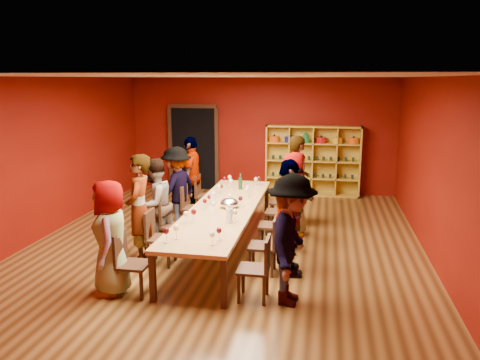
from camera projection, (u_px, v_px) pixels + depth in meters
name	position (u px, v px, depth m)	size (l,w,h in m)	color
room_shell	(223.00, 166.00, 8.03)	(7.10, 9.10, 3.04)	#4E3114
tasting_table	(223.00, 210.00, 8.20)	(1.10, 4.50, 0.75)	#B6874C
doorway	(194.00, 148.00, 12.69)	(1.40, 0.17, 2.30)	black
shelving_unit	(313.00, 157.00, 12.04)	(2.40, 0.40, 1.80)	gold
chair_person_left_0	(128.00, 260.00, 6.49)	(0.42, 0.42, 0.89)	black
person_left_0	(110.00, 237.00, 6.47)	(0.79, 0.43, 1.62)	pink
chair_person_left_1	(156.00, 234.00, 7.55)	(0.42, 0.42, 0.89)	black
person_left_1	(139.00, 210.00, 7.52)	(0.66, 0.48, 1.80)	#577EB3
chair_person_left_2	(170.00, 222.00, 8.20)	(0.42, 0.42, 0.89)	black
person_left_2	(155.00, 204.00, 8.18)	(0.79, 0.43, 1.62)	#6182C8
chair_person_left_3	(190.00, 205.00, 9.35)	(0.42, 0.42, 0.89)	black
person_left_3	(177.00, 188.00, 9.32)	(1.07, 0.44, 1.66)	#CF8B8B
chair_person_left_4	(203.00, 193.00, 10.30)	(0.42, 0.42, 0.89)	black
person_left_4	(192.00, 176.00, 10.27)	(1.02, 0.46, 1.74)	#515257
chair_person_right_0	(259.00, 265.00, 6.30)	(0.42, 0.42, 0.89)	black
person_right_0	(291.00, 240.00, 6.15)	(1.14, 0.47, 1.77)	silver
chair_person_right_1	(268.00, 242.00, 7.19)	(0.42, 0.42, 0.89)	black
person_right_1	(288.00, 218.00, 7.05)	(1.06, 0.48, 1.81)	pink
chair_person_right_2	(275.00, 222.00, 8.20)	(0.42, 0.42, 0.89)	black
person_right_2	(292.00, 209.00, 8.09)	(1.41, 0.40, 1.52)	#CB8892
chair_person_right_3	(280.00, 209.00, 9.04)	(0.42, 0.42, 0.89)	black
person_right_3	(294.00, 194.00, 8.93)	(0.79, 0.43, 1.62)	#16183D
chair_person_right_4	(284.00, 199.00, 9.76)	(0.42, 0.42, 0.89)	black
person_right_4	(298.00, 180.00, 9.62)	(0.67, 0.49, 1.84)	#5873B6
wine_glass_0	(221.00, 187.00, 9.20)	(0.07, 0.07, 0.18)	white
wine_glass_1	(247.00, 190.00, 8.87)	(0.08, 0.08, 0.19)	white
wine_glass_2	(248.00, 188.00, 9.10)	(0.07, 0.07, 0.18)	white
wine_glass_3	(256.00, 180.00, 9.82)	(0.08, 0.08, 0.19)	white
wine_glass_4	(213.00, 205.00, 7.84)	(0.08, 0.08, 0.20)	white
wine_glass_5	(218.00, 187.00, 9.05)	(0.08, 0.08, 0.21)	white
wine_glass_6	(166.00, 232.00, 6.41)	(0.09, 0.09, 0.22)	white
wine_glass_7	(240.00, 199.00, 8.21)	(0.08, 0.08, 0.20)	white
wine_glass_8	(259.00, 179.00, 9.83)	(0.08, 0.08, 0.21)	white
wine_glass_9	(186.00, 215.00, 7.26)	(0.08, 0.08, 0.20)	white
wine_glass_10	(230.00, 178.00, 9.99)	(0.08, 0.08, 0.20)	white
wine_glass_11	(212.00, 235.00, 6.32)	(0.08, 0.08, 0.19)	white
wine_glass_12	(205.00, 201.00, 8.07)	(0.08, 0.08, 0.19)	white
wine_glass_13	(224.00, 179.00, 9.85)	(0.08, 0.08, 0.20)	white
wine_glass_14	(219.00, 231.00, 6.50)	(0.08, 0.08, 0.19)	white
wine_glass_15	(230.00, 197.00, 8.42)	(0.07, 0.07, 0.18)	white
wine_glass_16	(231.00, 182.00, 9.51)	(0.09, 0.09, 0.22)	white
wine_glass_17	(176.00, 228.00, 6.55)	(0.09, 0.09, 0.21)	white
wine_glass_18	(235.00, 212.00, 7.34)	(0.09, 0.09, 0.21)	white
wine_glass_19	(194.00, 212.00, 7.34)	(0.09, 0.09, 0.21)	white
wine_glass_20	(209.00, 197.00, 8.38)	(0.07, 0.07, 0.18)	white
spittoon_bowl	(229.00, 203.00, 8.17)	(0.33, 0.33, 0.18)	silver
carafe_a	(213.00, 198.00, 8.38)	(0.12, 0.12, 0.25)	white
carafe_b	(229.00, 215.00, 7.31)	(0.14, 0.14, 0.28)	white
wine_bottle	(240.00, 183.00, 9.53)	(0.10, 0.10, 0.33)	#163D1D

